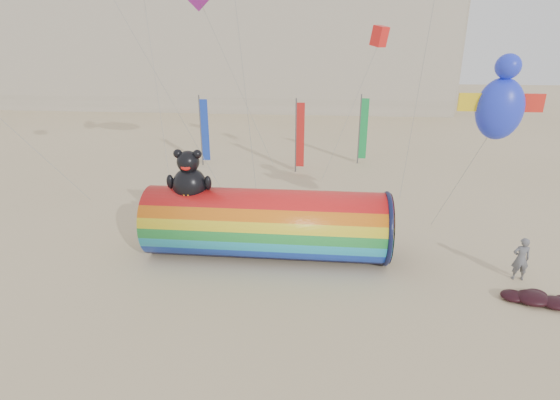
# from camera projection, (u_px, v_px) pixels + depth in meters

# --- Properties ---
(ground) EXTENTS (160.00, 160.00, 0.00)m
(ground) POSITION_uv_depth(u_px,v_px,m) (265.00, 265.00, 18.48)
(ground) COLOR #CCB58C
(ground) RESTS_ON ground
(hotel_building) EXTENTS (60.40, 15.40, 20.60)m
(hotel_building) POSITION_uv_depth(u_px,v_px,m) (220.00, 28.00, 58.85)
(hotel_building) COLOR #B7AD99
(hotel_building) RESTS_ON ground
(windsock_assembly) EXTENTS (10.37, 3.16, 4.78)m
(windsock_assembly) POSITION_uv_depth(u_px,v_px,m) (266.00, 222.00, 18.79)
(windsock_assembly) COLOR red
(windsock_assembly) RESTS_ON ground
(kite_handler) EXTENTS (0.67, 0.45, 1.80)m
(kite_handler) POSITION_uv_depth(u_px,v_px,m) (521.00, 259.00, 17.09)
(kite_handler) COLOR slate
(kite_handler) RESTS_ON ground
(fabric_bundle) EXTENTS (2.62, 1.35, 0.41)m
(fabric_bundle) POSITION_uv_depth(u_px,v_px,m) (538.00, 298.00, 15.79)
(fabric_bundle) COLOR black
(fabric_bundle) RESTS_ON ground
(festival_banners) EXTENTS (12.30, 2.80, 5.20)m
(festival_banners) POSITION_uv_depth(u_px,v_px,m) (289.00, 132.00, 31.67)
(festival_banners) COLOR #59595E
(festival_banners) RESTS_ON ground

